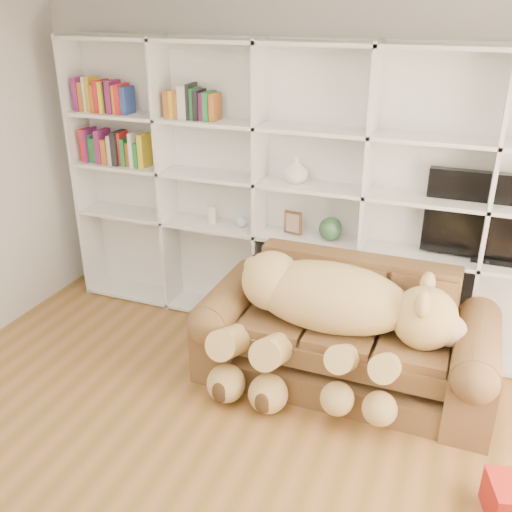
% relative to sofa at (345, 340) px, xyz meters
% --- Properties ---
extents(wall_back, '(5.00, 0.02, 2.70)m').
position_rel_sofa_xyz_m(wall_back, '(-0.47, 0.81, 1.01)').
color(wall_back, silver).
rests_on(wall_back, floor).
extents(bookshelf, '(4.43, 0.35, 2.40)m').
position_rel_sofa_xyz_m(bookshelf, '(-0.71, 0.67, 0.97)').
color(bookshelf, white).
rests_on(bookshelf, floor).
extents(sofa, '(2.12, 0.92, 0.89)m').
position_rel_sofa_xyz_m(sofa, '(0.00, 0.00, 0.00)').
color(sofa, brown).
rests_on(sofa, floor).
extents(teddy_bear, '(1.69, 0.90, 0.98)m').
position_rel_sofa_xyz_m(teddy_bear, '(-0.10, -0.18, 0.30)').
color(teddy_bear, '#E3BD71').
rests_on(teddy_bear, sofa).
extents(throw_pillow, '(0.39, 0.23, 0.40)m').
position_rel_sofa_xyz_m(throw_pillow, '(-0.61, 0.15, 0.31)').
color(throw_pillow, '#580F16').
rests_on(throw_pillow, sofa).
extents(tv, '(1.13, 0.18, 0.67)m').
position_rel_sofa_xyz_m(tv, '(0.97, 0.66, 0.86)').
color(tv, black).
rests_on(tv, bookshelf).
extents(picture_frame, '(0.16, 0.05, 0.19)m').
position_rel_sofa_xyz_m(picture_frame, '(-0.62, 0.61, 0.63)').
color(picture_frame, '#58341E').
rests_on(picture_frame, bookshelf).
extents(green_vase, '(0.19, 0.19, 0.19)m').
position_rel_sofa_xyz_m(green_vase, '(-0.30, 0.61, 0.62)').
color(green_vase, '#2E5A35').
rests_on(green_vase, bookshelf).
extents(figurine_tall, '(0.09, 0.09, 0.16)m').
position_rel_sofa_xyz_m(figurine_tall, '(-1.37, 0.61, 0.61)').
color(figurine_tall, silver).
rests_on(figurine_tall, bookshelf).
extents(figurine_short, '(0.07, 0.07, 0.11)m').
position_rel_sofa_xyz_m(figurine_short, '(-1.37, 0.61, 0.59)').
color(figurine_short, silver).
rests_on(figurine_short, bookshelf).
extents(snow_globe, '(0.09, 0.09, 0.09)m').
position_rel_sofa_xyz_m(snow_globe, '(-1.08, 0.61, 0.58)').
color(snow_globe, white).
rests_on(snow_globe, bookshelf).
extents(shelf_vase, '(0.23, 0.23, 0.21)m').
position_rel_sofa_xyz_m(shelf_vase, '(-0.61, 0.61, 1.08)').
color(shelf_vase, white).
rests_on(shelf_vase, bookshelf).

